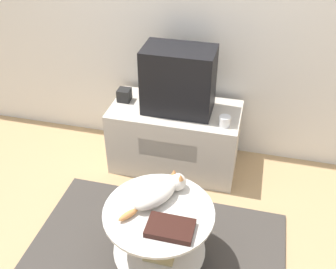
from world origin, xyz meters
TOP-DOWN VIEW (x-y plane):
  - ground_plane at (0.00, 0.00)m, footprint 12.00×12.00m
  - wall_back at (0.00, 1.35)m, footprint 8.00×0.05m
  - rug at (0.00, 0.00)m, footprint 1.72×1.15m
  - tv_stand at (-0.10, 0.99)m, footprint 1.05×0.53m
  - tv at (-0.07, 0.99)m, footprint 0.54×0.32m
  - speaker at (-0.54, 1.02)m, footprint 0.10×0.10m
  - mug at (0.32, 0.85)m, footprint 0.09×0.09m
  - coffee_table at (0.04, -0.04)m, footprint 0.68×0.68m
  - dvd_box at (0.15, -0.17)m, footprint 0.27×0.17m
  - cat at (0.02, 0.05)m, footprint 0.33×0.44m

SIDE VIEW (x-z plane):
  - ground_plane at x=0.00m, z-range 0.00..0.00m
  - rug at x=0.00m, z-range 0.00..0.02m
  - tv_stand at x=-0.10m, z-range 0.00..0.57m
  - coffee_table at x=0.04m, z-range 0.08..0.54m
  - dvd_box at x=0.15m, z-range 0.48..0.52m
  - cat at x=0.02m, z-range 0.47..0.61m
  - mug at x=0.32m, z-range 0.57..0.64m
  - speaker at x=-0.54m, z-range 0.57..0.67m
  - tv at x=-0.07m, z-range 0.57..1.08m
  - wall_back at x=0.00m, z-range 0.00..2.60m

